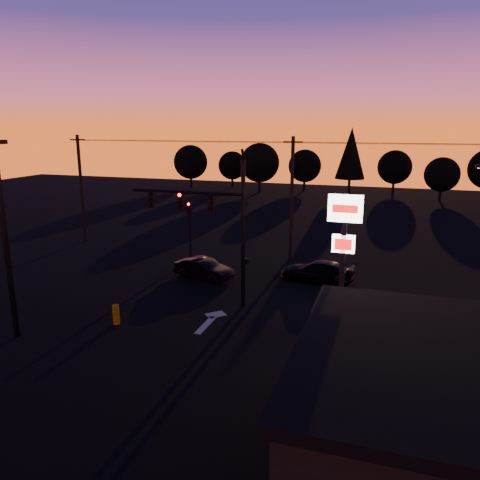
{
  "coord_description": "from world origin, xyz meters",
  "views": [
    {
      "loc": [
        8.89,
        -19.12,
        9.73
      ],
      "look_at": [
        1.0,
        5.0,
        3.5
      ],
      "focal_mm": 35.0,
      "sensor_mm": 36.0,
      "label": 1
    }
  ],
  "objects_px": {
    "secondary_signal": "(190,222)",
    "suv_parked": "(399,379)",
    "parking_lot_light": "(4,228)",
    "car_right": "(317,271)",
    "traffic_signal_mast": "(215,217)",
    "pylon_sign": "(344,237)",
    "car_mid": "(204,269)",
    "bollard": "(116,314)"
  },
  "relations": [
    {
      "from": "car_mid",
      "to": "suv_parked",
      "type": "xyz_separation_m",
      "value": [
        12.06,
        -10.59,
        0.1
      ]
    },
    {
      "from": "secondary_signal",
      "to": "parking_lot_light",
      "type": "xyz_separation_m",
      "value": [
        -2.5,
        -14.49,
        2.41
      ]
    },
    {
      "from": "parking_lot_light",
      "to": "suv_parked",
      "type": "distance_m",
      "value": 17.73
    },
    {
      "from": "bollard",
      "to": "secondary_signal",
      "type": "bearing_deg",
      "value": 95.65
    },
    {
      "from": "bollard",
      "to": "car_right",
      "type": "height_order",
      "value": "car_right"
    },
    {
      "from": "parking_lot_light",
      "to": "car_mid",
      "type": "height_order",
      "value": "parking_lot_light"
    },
    {
      "from": "bollard",
      "to": "suv_parked",
      "type": "relative_size",
      "value": 0.18
    },
    {
      "from": "secondary_signal",
      "to": "car_right",
      "type": "height_order",
      "value": "secondary_signal"
    },
    {
      "from": "traffic_signal_mast",
      "to": "car_right",
      "type": "distance_m",
      "value": 8.43
    },
    {
      "from": "parking_lot_light",
      "to": "bollard",
      "type": "distance_m",
      "value": 6.61
    },
    {
      "from": "secondary_signal",
      "to": "car_right",
      "type": "relative_size",
      "value": 0.92
    },
    {
      "from": "pylon_sign",
      "to": "suv_parked",
      "type": "bearing_deg",
      "value": -58.2
    },
    {
      "from": "car_mid",
      "to": "car_right",
      "type": "height_order",
      "value": "car_right"
    },
    {
      "from": "pylon_sign",
      "to": "bollard",
      "type": "relative_size",
      "value": 6.78
    },
    {
      "from": "parking_lot_light",
      "to": "car_mid",
      "type": "relative_size",
      "value": 2.28
    },
    {
      "from": "traffic_signal_mast",
      "to": "pylon_sign",
      "type": "xyz_separation_m",
      "value": [
        7.1,
        -2.49,
        -0.02
      ]
    },
    {
      "from": "car_right",
      "to": "parking_lot_light",
      "type": "bearing_deg",
      "value": -34.21
    },
    {
      "from": "traffic_signal_mast",
      "to": "pylon_sign",
      "type": "distance_m",
      "value": 7.52
    },
    {
      "from": "car_mid",
      "to": "traffic_signal_mast",
      "type": "bearing_deg",
      "value": -134.97
    },
    {
      "from": "car_mid",
      "to": "parking_lot_light",
      "type": "bearing_deg",
      "value": 168.66
    },
    {
      "from": "car_right",
      "to": "suv_parked",
      "type": "relative_size",
      "value": 0.86
    },
    {
      "from": "secondary_signal",
      "to": "pylon_sign",
      "type": "bearing_deg",
      "value": -39.77
    },
    {
      "from": "secondary_signal",
      "to": "pylon_sign",
      "type": "distance_m",
      "value": 15.75
    },
    {
      "from": "car_mid",
      "to": "suv_parked",
      "type": "bearing_deg",
      "value": -117.45
    },
    {
      "from": "bollard",
      "to": "car_right",
      "type": "xyz_separation_m",
      "value": [
        8.57,
        9.69,
        0.18
      ]
    },
    {
      "from": "secondary_signal",
      "to": "suv_parked",
      "type": "distance_m",
      "value": 20.55
    },
    {
      "from": "parking_lot_light",
      "to": "suv_parked",
      "type": "bearing_deg",
      "value": 0.77
    },
    {
      "from": "secondary_signal",
      "to": "parking_lot_light",
      "type": "distance_m",
      "value": 14.9
    },
    {
      "from": "traffic_signal_mast",
      "to": "parking_lot_light",
      "type": "height_order",
      "value": "parking_lot_light"
    },
    {
      "from": "secondary_signal",
      "to": "suv_parked",
      "type": "bearing_deg",
      "value": -44.23
    },
    {
      "from": "parking_lot_light",
      "to": "car_right",
      "type": "height_order",
      "value": "parking_lot_light"
    },
    {
      "from": "car_mid",
      "to": "car_right",
      "type": "bearing_deg",
      "value": -63.37
    },
    {
      "from": "car_mid",
      "to": "suv_parked",
      "type": "distance_m",
      "value": 16.05
    },
    {
      "from": "traffic_signal_mast",
      "to": "car_mid",
      "type": "bearing_deg",
      "value": 121.19
    },
    {
      "from": "traffic_signal_mast",
      "to": "parking_lot_light",
      "type": "xyz_separation_m",
      "value": [
        -7.4,
        -6.99,
        0.33
      ]
    },
    {
      "from": "secondary_signal",
      "to": "suv_parked",
      "type": "xyz_separation_m",
      "value": [
        14.65,
        -14.26,
        -2.1
      ]
    },
    {
      "from": "secondary_signal",
      "to": "car_right",
      "type": "distance_m",
      "value": 10.18
    },
    {
      "from": "pylon_sign",
      "to": "car_mid",
      "type": "xyz_separation_m",
      "value": [
        -9.42,
        6.32,
        -4.25
      ]
    },
    {
      "from": "car_right",
      "to": "bollard",
      "type": "bearing_deg",
      "value": -31.19
    },
    {
      "from": "traffic_signal_mast",
      "to": "secondary_signal",
      "type": "distance_m",
      "value": 9.19
    },
    {
      "from": "secondary_signal",
      "to": "suv_parked",
      "type": "relative_size",
      "value": 0.79
    },
    {
      "from": "traffic_signal_mast",
      "to": "car_mid",
      "type": "relative_size",
      "value": 2.14
    }
  ]
}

